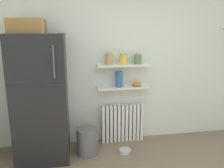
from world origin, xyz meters
TOP-DOWN VIEW (x-y plane):
  - back_wall at (0.00, 2.05)m, footprint 7.04×0.10m
  - refrigerator at (-1.26, 1.65)m, footprint 0.71×0.74m
  - radiator at (-0.04, 1.92)m, footprint 0.68×0.12m
  - wall_shelf_lower at (-0.04, 1.89)m, footprint 0.82×0.22m
  - wall_shelf_upper at (-0.04, 1.89)m, footprint 0.82×0.22m
  - storage_jar_0 at (-0.27, 1.89)m, footprint 0.11×0.11m
  - storage_jar_1 at (-0.04, 1.89)m, footprint 0.12×0.12m
  - storage_jar_2 at (0.19, 1.89)m, footprint 0.12×0.12m
  - vase at (-0.11, 1.89)m, footprint 0.11×0.11m
  - shelf_bowl at (0.18, 1.89)m, footprint 0.15×0.15m
  - trash_bin at (-0.64, 1.59)m, footprint 0.31×0.31m
  - pet_food_bowl at (-0.08, 1.52)m, footprint 0.18×0.18m

SIDE VIEW (x-z plane):
  - pet_food_bowl at x=-0.08m, z-range 0.00..0.05m
  - trash_bin at x=-0.64m, z-range 0.00..0.40m
  - radiator at x=-0.04m, z-range 0.00..0.62m
  - refrigerator at x=-1.26m, z-range -0.05..1.89m
  - wall_shelf_lower at x=-0.04m, z-range 0.91..0.93m
  - shelf_bowl at x=0.18m, z-range 0.93..1.00m
  - vase at x=-0.11m, z-range 0.93..1.18m
  - wall_shelf_upper at x=-0.04m, z-range 1.26..1.28m
  - back_wall at x=0.00m, z-range 0.00..2.60m
  - storage_jar_2 at x=0.19m, z-range 1.28..1.44m
  - storage_jar_1 at x=-0.04m, z-range 1.28..1.45m
  - storage_jar_0 at x=-0.27m, z-range 1.28..1.47m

